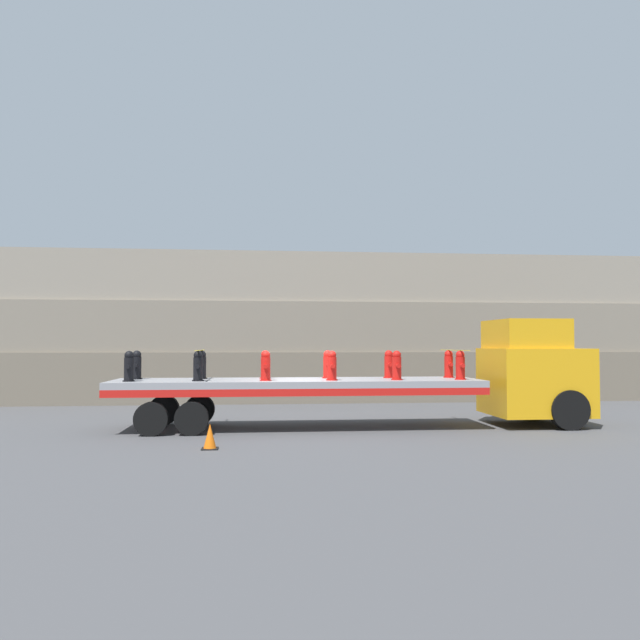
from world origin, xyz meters
name	(u,v)px	position (x,y,z in m)	size (l,w,h in m)	color
ground_plane	(298,428)	(0.00, 0.00, 0.00)	(120.00, 120.00, 0.00)	#474749
rock_cliff	(285,328)	(0.00, 8.91, 3.12)	(60.00, 3.30, 6.23)	#706656
truck_cab	(536,372)	(7.12, 0.00, 1.57)	(2.70, 2.60, 3.12)	orange
flatbed_trailer	(279,388)	(-0.53, 0.00, 1.15)	(10.42, 2.57, 1.39)	gray
fire_hydrant_black_near_0	(129,367)	(-4.61, -0.54, 1.79)	(0.32, 0.52, 0.83)	black
fire_hydrant_black_far_0	(137,365)	(-4.61, 0.54, 1.79)	(0.32, 0.52, 0.83)	black
fire_hydrant_black_near_1	(198,366)	(-2.77, -0.54, 1.79)	(0.32, 0.52, 0.83)	black
fire_hydrant_black_far_1	(202,365)	(-2.77, 0.54, 1.79)	(0.32, 0.52, 0.83)	black
fire_hydrant_red_near_2	(266,366)	(-0.92, -0.54, 1.79)	(0.32, 0.52, 0.83)	red
fire_hydrant_red_far_2	(265,365)	(-0.92, 0.54, 1.79)	(0.32, 0.52, 0.83)	red
fire_hydrant_red_near_3	(332,366)	(0.92, -0.54, 1.79)	(0.32, 0.52, 0.83)	red
fire_hydrant_red_far_3	(328,365)	(0.92, 0.54, 1.79)	(0.32, 0.52, 0.83)	red
fire_hydrant_red_near_4	(397,366)	(2.77, -0.54, 1.79)	(0.32, 0.52, 0.83)	red
fire_hydrant_red_far_4	(389,364)	(2.77, 0.54, 1.79)	(0.32, 0.52, 0.83)	red
fire_hydrant_red_near_5	(460,365)	(4.61, -0.54, 1.79)	(0.32, 0.52, 0.83)	red
fire_hydrant_red_far_5	(449,364)	(4.61, 0.54, 1.79)	(0.32, 0.52, 0.83)	red
cargo_strap_rear	(200,350)	(-2.77, 0.00, 2.22)	(0.05, 2.67, 0.01)	yellow
cargo_strap_middle	(454,350)	(4.61, 0.00, 2.22)	(0.05, 2.67, 0.01)	yellow
traffic_cone	(210,437)	(-2.22, -3.38, 0.28)	(0.38, 0.38, 0.58)	black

